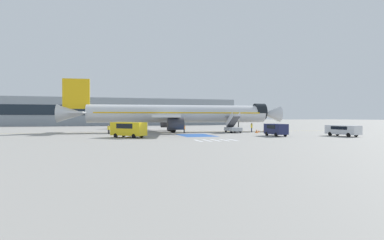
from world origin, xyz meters
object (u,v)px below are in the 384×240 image
at_px(ground_crew_2, 252,127).
at_px(terminal_building, 116,112).
at_px(service_van_0, 129,128).
at_px(service_van_1, 276,129).
at_px(traffic_cone_0, 259,131).
at_px(ground_crew_0, 184,128).
at_px(service_van_2, 343,130).
at_px(traffic_cone_1, 257,131).
at_px(traffic_cone_2, 264,130).
at_px(boarding_stairs_forward, 233,128).
at_px(ground_crew_1, 109,129).
at_px(fuel_tanker, 129,122).
at_px(airliner, 176,114).

height_order(ground_crew_2, terminal_building, terminal_building).
bearing_deg(service_van_0, terminal_building, -137.82).
xyz_separation_m(service_van_1, traffic_cone_0, (3.32, 11.63, -0.96)).
xyz_separation_m(ground_crew_0, traffic_cone_0, (15.24, -1.20, -0.71)).
xyz_separation_m(service_van_2, traffic_cone_0, (-6.80, 14.85, -0.84)).
xyz_separation_m(traffic_cone_0, traffic_cone_1, (-1.29, -1.46, 0.10)).
bearing_deg(service_van_0, service_van_1, 124.95).
relative_size(ground_crew_0, traffic_cone_2, 2.56).
distance_m(ground_crew_0, ground_crew_2, 14.18).
xyz_separation_m(ground_crew_2, traffic_cone_2, (3.83, 1.59, -0.77)).
relative_size(service_van_1, service_van_2, 0.78).
distance_m(service_van_0, traffic_cone_2, 31.27).
bearing_deg(boarding_stairs_forward, service_van_2, -46.52).
bearing_deg(service_van_1, service_van_2, 159.66).
bearing_deg(ground_crew_1, traffic_cone_2, 17.53).
height_order(service_van_1, service_van_2, service_van_1).
bearing_deg(service_van_1, ground_crew_1, -30.36).
distance_m(ground_crew_2, terminal_building, 67.18).
relative_size(fuel_tanker, traffic_cone_2, 15.77).
height_order(service_van_0, service_van_1, service_van_0).
bearing_deg(boarding_stairs_forward, airliner, 157.93).
distance_m(traffic_cone_0, traffic_cone_2, 3.87).
xyz_separation_m(ground_crew_0, terminal_building, (-10.94, 62.09, 4.12)).
bearing_deg(boarding_stairs_forward, ground_crew_2, 12.66).
relative_size(fuel_tanker, ground_crew_1, 6.16).
relative_size(fuel_tanker, service_van_0, 1.89).
bearing_deg(airliner, boarding_stairs_forward, 67.93).
bearing_deg(service_van_1, terminal_building, -75.73).
bearing_deg(fuel_tanker, airliner, 25.64).
bearing_deg(traffic_cone_2, service_van_0, -158.68).
bearing_deg(ground_crew_1, airliner, 32.09).
bearing_deg(traffic_cone_2, boarding_stairs_forward, -165.06).
bearing_deg(ground_crew_1, fuel_tanker, 94.09).
height_order(ground_crew_1, traffic_cone_2, ground_crew_1).
distance_m(ground_crew_0, terminal_building, 63.18).
xyz_separation_m(service_van_0, ground_crew_0, (11.11, 9.86, -0.43)).
bearing_deg(ground_crew_1, terminal_building, 103.32).
relative_size(boarding_stairs_forward, ground_crew_2, 2.87).
distance_m(boarding_stairs_forward, service_van_0, 22.81).
bearing_deg(ground_crew_2, airliner, -58.66).
xyz_separation_m(boarding_stairs_forward, traffic_cone_1, (4.18, -1.96, -0.67)).
bearing_deg(service_van_2, ground_crew_0, 133.03).
distance_m(service_van_2, ground_crew_2, 17.79).
xyz_separation_m(service_van_0, ground_crew_1, (-2.79, 10.55, -0.43)).
bearing_deg(ground_crew_2, boarding_stairs_forward, -33.39).
bearing_deg(ground_crew_2, terminal_building, -109.18).
bearing_deg(airliner, terminal_building, -164.86).
bearing_deg(traffic_cone_1, service_van_2, -58.89).
distance_m(service_van_1, traffic_cone_2, 15.61).
bearing_deg(service_van_2, boarding_stairs_forward, 117.71).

